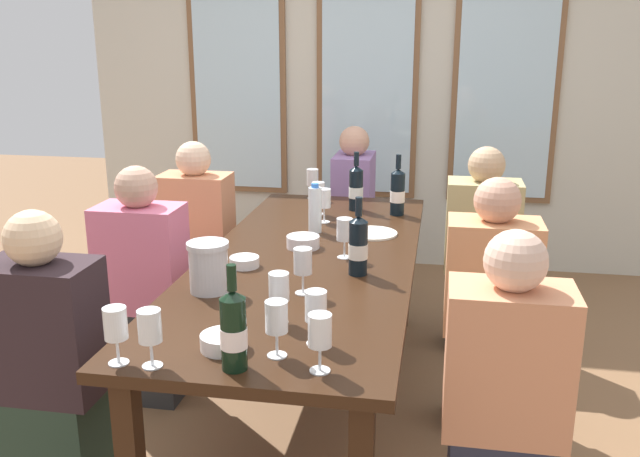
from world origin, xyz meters
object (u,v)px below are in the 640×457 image
object	(u,v)px
water_bottle	(315,209)
wine_glass_3	(150,329)
seated_person_1	(481,256)
seated_person_2	(144,292)
wine_bottle_2	(356,188)
seated_person_5	(504,408)
wine_glass_6	(276,318)
wine_glass_0	(324,200)
wine_glass_1	(303,263)
wine_glass_4	(313,179)
metal_pitcher	(209,267)
seated_person_6	(353,217)
wine_bottle_0	(398,192)
white_plate_0	(372,233)
wine_bottle_1	(234,330)
seated_person_0	(198,246)
dining_table	(309,273)
wine_glass_9	(279,290)
wine_glass_5	(320,332)
wine_glass_8	(115,325)
wine_glass_2	(345,230)
tasting_bowl_2	(224,342)
wine_bottle_3	(358,245)
wine_glass_10	(316,307)
tasting_bowl_1	(303,242)
wine_glass_7	(318,193)
seated_person_3	(489,313)
tasting_bowl_0	(244,262)

from	to	relation	value
water_bottle	wine_glass_3	xyz separation A→B (m)	(-0.21, -1.45, 0.00)
seated_person_1	seated_person_2	distance (m)	1.74
wine_bottle_2	seated_person_5	size ratio (longest dim) A/B	0.29
wine_glass_6	wine_glass_0	bearing A→B (deg)	94.48
wine_glass_1	wine_glass_4	size ratio (longest dim) A/B	1.00
metal_pitcher	seated_person_1	distance (m)	1.69
seated_person_5	seated_person_6	world-z (taller)	same
wine_glass_1	seated_person_1	bearing A→B (deg)	60.25
wine_bottle_0	white_plate_0	bearing A→B (deg)	-102.98
seated_person_2	wine_bottle_1	bearing A→B (deg)	-53.91
wine_glass_4	seated_person_0	size ratio (longest dim) A/B	0.16
dining_table	wine_bottle_0	bearing A→B (deg)	67.42
seated_person_5	seated_person_2	bearing A→B (deg)	154.01
wine_bottle_2	wine_glass_9	bearing A→B (deg)	-92.16
water_bottle	wine_glass_5	distance (m)	1.42
wine_glass_0	wine_glass_9	size ratio (longest dim) A/B	1.00
wine_glass_0	wine_glass_8	size ratio (longest dim) A/B	1.00
wine_glass_8	wine_glass_2	bearing A→B (deg)	64.89
wine_glass_5	tasting_bowl_2	bearing A→B (deg)	164.03
wine_bottle_1	wine_glass_0	world-z (taller)	wine_bottle_1
wine_glass_1	wine_glass_4	bearing A→B (deg)	99.38
wine_bottle_0	water_bottle	world-z (taller)	wine_bottle_0
wine_bottle_3	wine_glass_5	xyz separation A→B (m)	(-0.01, -0.83, 0.00)
wine_glass_1	wine_glass_10	xyz separation A→B (m)	(0.12, -0.41, 0.00)
wine_bottle_2	tasting_bowl_1	world-z (taller)	wine_bottle_2
wine_glass_1	seated_person_6	distance (m)	1.95
metal_pitcher	tasting_bowl_2	xyz separation A→B (m)	(0.20, -0.46, -0.07)
wine_glass_7	seated_person_3	xyz separation A→B (m)	(0.86, -0.69, -0.33)
water_bottle	seated_person_3	world-z (taller)	seated_person_3
wine_glass_6	wine_glass_9	bearing A→B (deg)	101.69
white_plate_0	wine_glass_10	xyz separation A→B (m)	(-0.05, -1.23, 0.12)
wine_bottle_3	wine_bottle_1	bearing A→B (deg)	-106.13
wine_glass_6	seated_person_5	xyz separation A→B (m)	(0.68, 0.19, -0.34)
wine_bottle_0	wine_bottle_2	bearing A→B (deg)	164.58
wine_bottle_1	wine_glass_1	distance (m)	0.62
white_plate_0	wine_glass_4	distance (m)	0.80
metal_pitcher	wine_glass_5	size ratio (longest dim) A/B	1.09
wine_glass_2	wine_glass_5	xyz separation A→B (m)	(0.08, -1.03, 0.00)
dining_table	seated_person_5	distance (m)	1.09
white_plate_0	wine_bottle_2	distance (m)	0.49
seated_person_1	wine_glass_5	bearing A→B (deg)	-106.53
white_plate_0	wine_glass_0	distance (m)	0.33
wine_glass_5	seated_person_6	xyz separation A→B (m)	(-0.23, 2.51, -0.34)
wine_bottle_2	seated_person_2	size ratio (longest dim) A/B	0.29
white_plate_0	seated_person_6	size ratio (longest dim) A/B	0.21
tasting_bowl_0	wine_glass_3	world-z (taller)	wine_glass_3
seated_person_6	wine_bottle_0	bearing A→B (deg)	-65.71
wine_glass_6	tasting_bowl_0	bearing A→B (deg)	112.82
water_bottle	wine_bottle_1	bearing A→B (deg)	-88.80
wine_glass_10	seated_person_6	distance (m)	2.37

